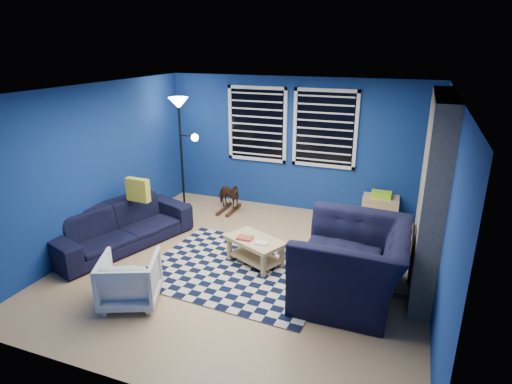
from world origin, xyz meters
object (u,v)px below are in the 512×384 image
sofa (120,226)px  armchair_bent (130,280)px  coffee_table (255,246)px  tv (437,155)px  armchair_big (352,263)px  cabinet (380,210)px  rocking_horse (228,195)px  floor_lamp (180,119)px

sofa → armchair_bent: bearing=-120.2°
coffee_table → sofa: bearing=-175.4°
tv → armchair_big: (-0.91, -2.28, -0.91)m
armchair_bent → coffee_table: bearing=-150.2°
tv → cabinet: 1.41m
armchair_big → rocking_horse: (-2.65, 2.14, -0.16)m
armchair_big → floor_lamp: floor_lamp is taller
sofa → armchair_big: (3.64, -0.20, 0.15)m
sofa → floor_lamp: bearing=15.2°
armchair_big → coffee_table: armchair_big is taller
floor_lamp → armchair_big: bearing=-29.9°
armchair_big → floor_lamp: 4.26m
sofa → cabinet: size_ratio=3.59×
sofa → rocking_horse: (0.99, 1.94, -0.01)m
armchair_bent → coffee_table: (1.09, 1.45, -0.03)m
tv → rocking_horse: size_ratio=1.67×
armchair_big → rocking_horse: 3.41m
tv → armchair_bent: tv is taller
armchair_bent → rocking_horse: 3.21m
sofa → coffee_table: sofa is taller
armchair_bent → tv: bearing=-158.9°
tv → armchair_big: 2.62m
armchair_bent → cabinet: size_ratio=1.10×
rocking_horse → coffee_table: rocking_horse is taller
coffee_table → floor_lamp: floor_lamp is taller
sofa → floor_lamp: 2.31m
tv → rocking_horse: (-3.55, -0.14, -1.08)m
armchair_bent → coffee_table: 1.82m
sofa → cabinet: 4.42m
tv → coffee_table: (-2.34, -1.90, -1.11)m
armchair_big → rocking_horse: size_ratio=2.49×
tv → floor_lamp: floor_lamp is taller
armchair_big → coffee_table: (-1.43, 0.38, -0.19)m
tv → coffee_table: tv is taller
rocking_horse → armchair_big: bearing=-108.7°
coffee_table → floor_lamp: (-2.09, 1.65, 1.45)m
rocking_horse → armchair_bent: bearing=-157.7°
armchair_bent → coffee_table: armchair_bent is taller
armchair_big → coffee_table: size_ratio=1.55×
sofa → armchair_big: bearing=-74.5°
sofa → coffee_table: bearing=-66.7°
tv → sofa: size_ratio=0.44×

